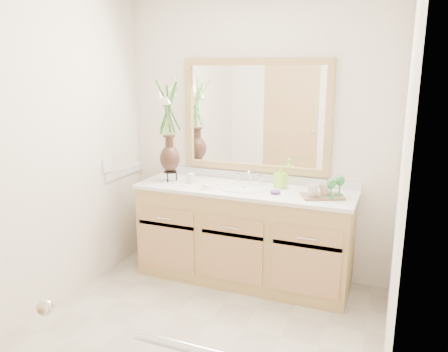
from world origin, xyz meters
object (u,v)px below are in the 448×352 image
at_px(flower_vase, 169,116).
at_px(soap_bottle, 281,178).
at_px(tumbler, 191,178).
at_px(tray, 322,196).

relative_size(flower_vase, soap_bottle, 4.96).
height_order(flower_vase, soap_bottle, flower_vase).
xyz_separation_m(tumbler, tray, (1.14, -0.02, -0.03)).
bearing_deg(flower_vase, soap_bottle, 7.95).
distance_m(flower_vase, tray, 1.46).
bearing_deg(tumbler, tray, -1.01).
bearing_deg(flower_vase, tray, -0.53).
relative_size(tumbler, soap_bottle, 0.48).
bearing_deg(soap_bottle, flower_vase, -155.38).
relative_size(flower_vase, tray, 2.73).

